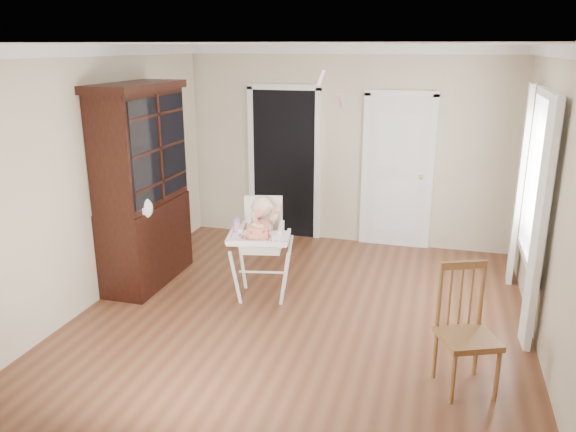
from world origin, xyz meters
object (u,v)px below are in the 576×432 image
(cake, at_px, (258,232))
(sippy_cup, at_px, (237,225))
(high_chair, at_px, (262,237))
(china_cabinet, at_px, (143,186))
(dining_chair, at_px, (466,333))

(cake, bearing_deg, sippy_cup, 155.19)
(high_chair, xyz_separation_m, sippy_cup, (-0.23, -0.15, 0.16))
(high_chair, distance_m, sippy_cup, 0.32)
(china_cabinet, distance_m, dining_chair, 3.84)
(sippy_cup, height_order, china_cabinet, china_cabinet)
(high_chair, height_order, cake, high_chair)
(dining_chair, bearing_deg, china_cabinet, 136.83)
(cake, xyz_separation_m, dining_chair, (2.07, -0.93, -0.37))
(high_chair, xyz_separation_m, china_cabinet, (-1.44, 0.07, 0.45))
(china_cabinet, bearing_deg, cake, -12.98)
(high_chair, height_order, dining_chair, high_chair)
(cake, xyz_separation_m, sippy_cup, (-0.28, 0.13, 0.01))
(sippy_cup, xyz_separation_m, china_cabinet, (-1.21, 0.22, 0.29))
(sippy_cup, relative_size, china_cabinet, 0.08)
(high_chair, bearing_deg, cake, -92.16)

